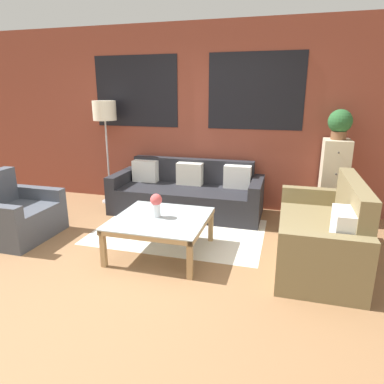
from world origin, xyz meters
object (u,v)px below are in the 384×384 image
armchair_corner (15,216)px  coffee_table (161,222)px  couch_dark (187,194)px  settee_vintage (322,235)px  floor_lamp (105,115)px  flower_vase (156,203)px  drawer_cabinet (333,181)px  potted_plant (340,123)px

armchair_corner → coffee_table: bearing=1.9°
couch_dark → settee_vintage: bearing=-32.5°
settee_vintage → floor_lamp: bearing=157.8°
settee_vintage → coffee_table: 1.77m
floor_lamp → armchair_corner: bearing=-104.5°
settee_vintage → flower_vase: bearing=-172.1°
settee_vintage → armchair_corner: bearing=-175.0°
couch_dark → drawer_cabinet: size_ratio=1.94×
couch_dark → flower_vase: (0.06, -1.43, 0.31)m
armchair_corner → potted_plant: (3.92, 1.71, 1.12)m
couch_dark → potted_plant: 2.37m
settee_vintage → flower_vase: settee_vintage is taller
floor_lamp → flower_vase: size_ratio=6.11×
couch_dark → armchair_corner: bearing=-140.5°
coffee_table → drawer_cabinet: (1.97, 1.64, 0.21)m
armchair_corner → drawer_cabinet: drawer_cabinet is taller
potted_plant → floor_lamp: bearing=-179.1°
armchair_corner → settee_vintage: bearing=5.0°
floor_lamp → potted_plant: floor_lamp is taller
coffee_table → flower_vase: flower_vase is taller
settee_vintage → potted_plant: size_ratio=4.15×
potted_plant → flower_vase: size_ratio=1.49×
armchair_corner → drawer_cabinet: (3.92, 1.71, 0.31)m
armchair_corner → potted_plant: potted_plant is taller
floor_lamp → drawer_cabinet: floor_lamp is taller
drawer_cabinet → coffee_table: bearing=-140.2°
armchair_corner → coffee_table: size_ratio=0.90×
floor_lamp → drawer_cabinet: size_ratio=1.42×
couch_dark → floor_lamp: floor_lamp is taller
settee_vintage → flower_vase: 1.84m
coffee_table → floor_lamp: size_ratio=0.62×
settee_vintage → armchair_corner: size_ratio=1.83×
settee_vintage → floor_lamp: (-3.26, 1.33, 1.13)m
armchair_corner → couch_dark: bearing=39.5°
armchair_corner → flower_vase: bearing=2.2°
potted_plant → settee_vintage: bearing=-99.3°
armchair_corner → potted_plant: 4.42m
armchair_corner → potted_plant: size_ratio=2.27×
couch_dark → floor_lamp: size_ratio=1.36×
settee_vintage → coffee_table: (-1.75, -0.26, 0.06)m
armchair_corner → coffee_table: (1.95, 0.06, 0.10)m
drawer_cabinet → potted_plant: potted_plant is taller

